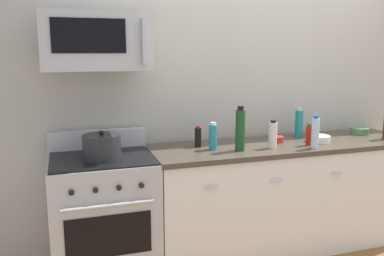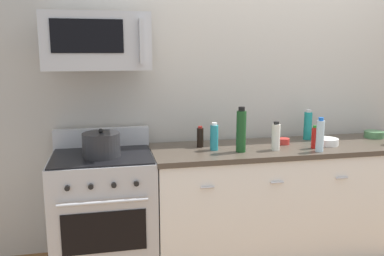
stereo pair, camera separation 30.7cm
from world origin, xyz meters
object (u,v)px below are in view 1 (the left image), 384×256
object	(u,v)px
range_oven	(104,215)
bottle_vinegar_white	(273,135)
bottle_soy_sauce_dark	(198,137)
microwave	(96,41)
bottle_hot_sauce_red	(309,135)
bottle_sparkling_teal	(299,123)
bottle_water_clear	(315,133)
stockpot	(102,147)
bottle_wine_green	(240,130)
bowl_red_small	(277,139)
bowl_white_ceramic	(318,138)
bottle_dish_soap	(213,137)
bowl_green_glaze	(360,131)

from	to	relation	value
range_oven	bottle_vinegar_white	distance (m)	1.45
bottle_soy_sauce_dark	microwave	bearing A→B (deg)	-176.48
bottle_hot_sauce_red	bottle_sparkling_teal	xyz separation A→B (m)	(0.11, 0.31, 0.04)
microwave	bottle_vinegar_white	world-z (taller)	microwave
bottle_water_clear	stockpot	distance (m)	1.65
bottle_vinegar_white	bottle_wine_green	size ratio (longest dim) A/B	0.65
bottle_water_clear	bottle_vinegar_white	world-z (taller)	bottle_water_clear
microwave	bottle_vinegar_white	bearing A→B (deg)	-7.23
bowl_red_small	bowl_white_ceramic	bearing A→B (deg)	-16.19
bottle_soy_sauce_dark	bottle_wine_green	xyz separation A→B (m)	(0.27, -0.21, 0.08)
bottle_soy_sauce_dark	bottle_dish_soap	distance (m)	0.15
microwave	bowl_white_ceramic	size ratio (longest dim) A/B	3.81
bottle_hot_sauce_red	bottle_soy_sauce_dark	bearing A→B (deg)	165.43
bottle_vinegar_white	bowl_red_small	distance (m)	0.24
bottle_sparkling_teal	stockpot	distance (m)	1.78
bottle_hot_sauce_red	bowl_green_glaze	xyz separation A→B (m)	(0.73, 0.26, -0.06)
bottle_vinegar_white	bowl_red_small	xyz separation A→B (m)	(0.15, 0.18, -0.08)
bottle_water_clear	bowl_green_glaze	xyz separation A→B (m)	(0.74, 0.36, -0.10)
range_oven	bottle_water_clear	size ratio (longest dim) A/B	4.02
bottle_sparkling_teal	microwave	bearing A→B (deg)	-175.67
range_oven	bottle_hot_sauce_red	bearing A→B (deg)	-4.70
bowl_green_glaze	bottle_vinegar_white	bearing A→B (deg)	-166.80
bottle_dish_soap	stockpot	world-z (taller)	bottle_dish_soap
bowl_white_ceramic	bottle_dish_soap	bearing A→B (deg)	178.75
bottle_dish_soap	bowl_green_glaze	world-z (taller)	bottle_dish_soap
bottle_wine_green	stockpot	size ratio (longest dim) A/B	1.28
range_oven	bottle_sparkling_teal	size ratio (longest dim) A/B	4.03
bottle_water_clear	bowl_white_ceramic	world-z (taller)	bottle_water_clear
bottle_hot_sauce_red	bottle_wine_green	bearing A→B (deg)	178.68
bottle_soy_sauce_dark	bowl_white_ceramic	world-z (taller)	bottle_soy_sauce_dark
bottle_water_clear	bottle_vinegar_white	bearing A→B (deg)	159.34
bottle_sparkling_teal	bowl_red_small	xyz separation A→B (m)	(-0.28, -0.13, -0.10)
bottle_water_clear	bottle_hot_sauce_red	bearing A→B (deg)	83.36
bottle_soy_sauce_dark	bottle_hot_sauce_red	distance (m)	0.91
microwave	range_oven	bearing A→B (deg)	-90.29
range_oven	stockpot	size ratio (longest dim) A/B	3.91
range_oven	bottle_wine_green	xyz separation A→B (m)	(1.05, -0.12, 0.62)
range_oven	microwave	size ratio (longest dim) A/B	1.44
bottle_dish_soap	bowl_green_glaze	distance (m)	1.53
bottle_wine_green	bowl_red_small	world-z (taller)	bottle_wine_green
bottle_wine_green	bowl_white_ceramic	distance (m)	0.78
bottle_hot_sauce_red	stockpot	distance (m)	1.66
bottle_soy_sauce_dark	bottle_sparkling_teal	world-z (taller)	bottle_sparkling_teal
microwave	bottle_wine_green	xyz separation A→B (m)	(1.05, -0.17, -0.66)
bottle_hot_sauce_red	bowl_white_ceramic	size ratio (longest dim) A/B	0.94
range_oven	stockpot	xyz separation A→B (m)	(0.00, -0.05, 0.54)
bottle_water_clear	bottle_hot_sauce_red	distance (m)	0.11
bottle_hot_sauce_red	bowl_red_small	distance (m)	0.27
bowl_white_ceramic	bottle_sparkling_teal	bearing A→B (deg)	103.71
bowl_white_ceramic	stockpot	xyz separation A→B (m)	(-1.82, -0.01, 0.06)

